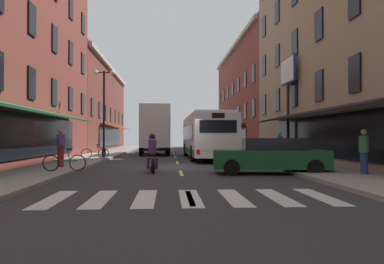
{
  "coord_description": "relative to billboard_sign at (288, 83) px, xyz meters",
  "views": [
    {
      "loc": [
        -0.54,
        -19.43,
        1.51
      ],
      "look_at": [
        0.94,
        4.15,
        1.82
      ],
      "focal_mm": 35.63,
      "sensor_mm": 36.0,
      "label": 1
    }
  ],
  "objects": [
    {
      "name": "sedan_near",
      "position": [
        -3.38,
        -8.26,
        -4.23
      ],
      "size": [
        4.78,
        2.35,
        1.46
      ],
      "color": "#144723",
      "rests_on": "ground"
    },
    {
      "name": "box_truck",
      "position": [
        -8.74,
        8.79,
        -2.89
      ],
      "size": [
        2.69,
        7.47,
        4.08
      ],
      "color": "black",
      "rests_on": "ground"
    },
    {
      "name": "pedestrian_far",
      "position": [
        -0.35,
        -10.0,
        -3.99
      ],
      "size": [
        0.36,
        0.36,
        1.66
      ],
      "rotation": [
        0.0,
        0.0,
        2.01
      ],
      "color": "navy",
      "rests_on": "sidewalk_right"
    },
    {
      "name": "bicycle_near",
      "position": [
        -11.75,
        -8.11,
        -4.47
      ],
      "size": [
        1.71,
        0.48,
        0.91
      ],
      "color": "black",
      "rests_on": "sidewalk_left"
    },
    {
      "name": "bicycle_mid",
      "position": [
        -12.14,
        0.4,
        -4.47
      ],
      "size": [
        1.71,
        0.48,
        0.91
      ],
      "color": "black",
      "rests_on": "sidewalk_left"
    },
    {
      "name": "motorcycle_rider",
      "position": [
        -8.27,
        -7.25,
        -4.26
      ],
      "size": [
        0.63,
        2.07,
        1.66
      ],
      "color": "black",
      "rests_on": "ground"
    },
    {
      "name": "transit_bus",
      "position": [
        -4.95,
        2.8,
        -3.37
      ],
      "size": [
        2.76,
        11.78,
        3.04
      ],
      "color": "white",
      "rests_on": "ground"
    },
    {
      "name": "street_lamp_twin",
      "position": [
        -11.88,
        2.1,
        -1.61
      ],
      "size": [
        1.42,
        0.32,
        5.86
      ],
      "color": "black",
      "rests_on": "sidewalk_left"
    },
    {
      "name": "sidewalk_left",
      "position": [
        -12.95,
        -4.23,
        -4.9
      ],
      "size": [
        3.0,
        80.0,
        0.14
      ],
      "primitive_type": "cube",
      "color": "gray",
      "rests_on": "ground"
    },
    {
      "name": "billboard_sign",
      "position": [
        0.0,
        0.0,
        0.0
      ],
      "size": [
        0.4,
        2.62,
        6.43
      ],
      "color": "black",
      "rests_on": "sidewalk_right"
    },
    {
      "name": "lane_centre_dashes",
      "position": [
        -7.05,
        -4.48,
        -4.97
      ],
      "size": [
        0.14,
        73.9,
        0.01
      ],
      "color": "#DBCC4C",
      "rests_on": "ground"
    },
    {
      "name": "crosswalk_near",
      "position": [
        -7.05,
        -14.23,
        -4.97
      ],
      "size": [
        7.1,
        2.8,
        0.01
      ],
      "color": "silver",
      "rests_on": "ground"
    },
    {
      "name": "ground_plane",
      "position": [
        -7.05,
        -4.23,
        -5.02
      ],
      "size": [
        34.8,
        80.0,
        0.1
      ],
      "primitive_type": "cube",
      "color": "#333335"
    },
    {
      "name": "pedestrian_near",
      "position": [
        -12.52,
        -5.82,
        -3.91
      ],
      "size": [
        0.44,
        0.52,
        1.74
      ],
      "rotation": [
        0.0,
        0.0,
        0.49
      ],
      "color": "maroon",
      "rests_on": "sidewalk_left"
    },
    {
      "name": "sidewalk_right",
      "position": [
        -1.15,
        -4.23,
        -4.9
      ],
      "size": [
        3.0,
        80.0,
        0.14
      ],
      "primitive_type": "cube",
      "color": "gray",
      "rests_on": "ground"
    },
    {
      "name": "pedestrian_mid",
      "position": [
        -0.67,
        -0.45,
        -3.98
      ],
      "size": [
        0.36,
        0.36,
        1.67
      ],
      "rotation": [
        0.0,
        0.0,
        1.1
      ],
      "color": "#33663F",
      "rests_on": "sidewalk_right"
    },
    {
      "name": "sedan_mid",
      "position": [
        -8.79,
        20.17,
        -4.27
      ],
      "size": [
        1.96,
        4.55,
        1.37
      ],
      "color": "silver",
      "rests_on": "ground"
    }
  ]
}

